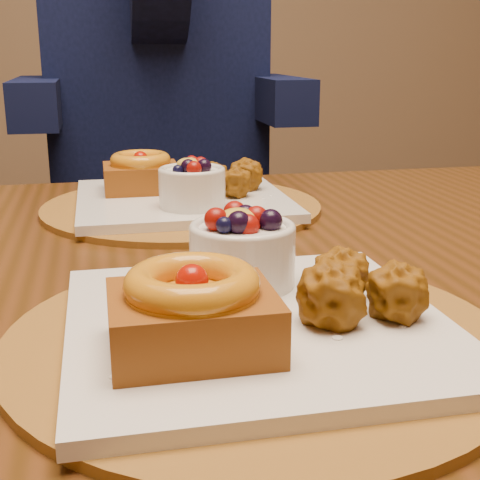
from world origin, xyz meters
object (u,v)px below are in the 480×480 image
dining_table (210,323)px  diner (153,30)px  place_setting_far (180,194)px  place_setting_near (252,309)px  chair_far (150,259)px

dining_table → diner: diner is taller
place_setting_far → place_setting_near: bearing=-90.1°
place_setting_near → diner: size_ratio=0.40×
diner → dining_table: bearing=-77.1°
chair_far → diner: diner is taller
dining_table → chair_far: chair_far is taller
chair_far → place_setting_near: bearing=-66.5°
dining_table → place_setting_near: 0.24m
chair_far → dining_table: bearing=-66.5°
dining_table → diner: 0.91m
place_setting_far → diner: diner is taller
chair_far → diner: size_ratio=0.87×
place_setting_far → dining_table: bearing=-89.4°
dining_table → place_setting_near: size_ratio=4.21×
dining_table → chair_far: size_ratio=1.95×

